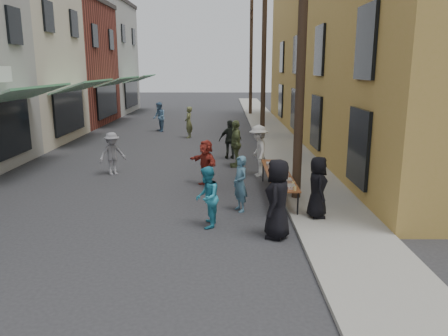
{
  "coord_description": "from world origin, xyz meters",
  "views": [
    {
      "loc": [
        2.21,
        -9.36,
        3.83
      ],
      "look_at": [
        2.18,
        1.61,
        1.3
      ],
      "focal_mm": 35.0,
      "sensor_mm": 36.0,
      "label": 1
    }
  ],
  "objects_px": {
    "utility_pole_near": "(302,42)",
    "utility_pole_far": "(251,59)",
    "server": "(318,187)",
    "guest_front_c": "(207,197)",
    "guest_front_a": "(278,199)",
    "utility_pole_mid": "(264,55)",
    "serving_table": "(278,174)",
    "catering_tray_sausage": "(286,187)"
  },
  "relations": [
    {
      "from": "utility_pole_near",
      "to": "utility_pole_mid",
      "type": "bearing_deg",
      "value": 90.0
    },
    {
      "from": "catering_tray_sausage",
      "to": "server",
      "type": "relative_size",
      "value": 0.32
    },
    {
      "from": "utility_pole_near",
      "to": "guest_front_c",
      "type": "height_order",
      "value": "utility_pole_near"
    },
    {
      "from": "guest_front_a",
      "to": "guest_front_c",
      "type": "relative_size",
      "value": 1.21
    },
    {
      "from": "utility_pole_near",
      "to": "utility_pole_mid",
      "type": "distance_m",
      "value": 12.0
    },
    {
      "from": "guest_front_a",
      "to": "server",
      "type": "height_order",
      "value": "guest_front_a"
    },
    {
      "from": "utility_pole_mid",
      "to": "guest_front_c",
      "type": "bearing_deg",
      "value": -100.11
    },
    {
      "from": "utility_pole_near",
      "to": "server",
      "type": "height_order",
      "value": "utility_pole_near"
    },
    {
      "from": "utility_pole_near",
      "to": "utility_pole_far",
      "type": "height_order",
      "value": "same"
    },
    {
      "from": "utility_pole_near",
      "to": "server",
      "type": "xyz_separation_m",
      "value": [
        0.24,
        -1.74,
        -3.61
      ]
    },
    {
      "from": "utility_pole_far",
      "to": "catering_tray_sausage",
      "type": "height_order",
      "value": "utility_pole_far"
    },
    {
      "from": "guest_front_a",
      "to": "guest_front_c",
      "type": "distance_m",
      "value": 1.77
    },
    {
      "from": "utility_pole_near",
      "to": "guest_front_c",
      "type": "xyz_separation_m",
      "value": [
        -2.53,
        -2.21,
        -3.74
      ]
    },
    {
      "from": "utility_pole_mid",
      "to": "guest_front_a",
      "type": "distance_m",
      "value": 15.33
    },
    {
      "from": "utility_pole_near",
      "to": "guest_front_a",
      "type": "distance_m",
      "value": 4.68
    },
    {
      "from": "serving_table",
      "to": "catering_tray_sausage",
      "type": "distance_m",
      "value": 1.65
    },
    {
      "from": "utility_pole_far",
      "to": "server",
      "type": "xyz_separation_m",
      "value": [
        0.24,
        -25.74,
        -3.61
      ]
    },
    {
      "from": "serving_table",
      "to": "guest_front_c",
      "type": "relative_size",
      "value": 2.63
    },
    {
      "from": "utility_pole_near",
      "to": "server",
      "type": "bearing_deg",
      "value": -82.06
    },
    {
      "from": "utility_pole_near",
      "to": "server",
      "type": "distance_m",
      "value": 4.02
    },
    {
      "from": "guest_front_a",
      "to": "utility_pole_far",
      "type": "bearing_deg",
      "value": -165.04
    },
    {
      "from": "utility_pole_far",
      "to": "server",
      "type": "distance_m",
      "value": 26.0
    },
    {
      "from": "server",
      "to": "guest_front_c",
      "type": "bearing_deg",
      "value": 100.64
    },
    {
      "from": "guest_front_c",
      "to": "server",
      "type": "bearing_deg",
      "value": 103.76
    },
    {
      "from": "utility_pole_near",
      "to": "utility_pole_mid",
      "type": "xyz_separation_m",
      "value": [
        0.0,
        12.0,
        0.0
      ]
    },
    {
      "from": "utility_pole_mid",
      "to": "utility_pole_far",
      "type": "xyz_separation_m",
      "value": [
        0.0,
        12.0,
        0.0
      ]
    },
    {
      "from": "utility_pole_far",
      "to": "utility_pole_mid",
      "type": "bearing_deg",
      "value": -90.0
    },
    {
      "from": "utility_pole_mid",
      "to": "serving_table",
      "type": "bearing_deg",
      "value": -92.45
    },
    {
      "from": "utility_pole_mid",
      "to": "catering_tray_sausage",
      "type": "relative_size",
      "value": 18.0
    },
    {
      "from": "utility_pole_far",
      "to": "serving_table",
      "type": "distance_m",
      "value": 24.0
    },
    {
      "from": "utility_pole_mid",
      "to": "utility_pole_far",
      "type": "distance_m",
      "value": 12.0
    },
    {
      "from": "serving_table",
      "to": "guest_front_c",
      "type": "distance_m",
      "value": 3.24
    },
    {
      "from": "utility_pole_mid",
      "to": "serving_table",
      "type": "relative_size",
      "value": 2.25
    },
    {
      "from": "utility_pole_near",
      "to": "serving_table",
      "type": "bearing_deg",
      "value": 148.5
    },
    {
      "from": "utility_pole_far",
      "to": "guest_front_a",
      "type": "xyz_separation_m",
      "value": [
        -0.9,
        -26.88,
        -3.58
      ]
    },
    {
      "from": "utility_pole_mid",
      "to": "utility_pole_far",
      "type": "height_order",
      "value": "same"
    },
    {
      "from": "utility_pole_near",
      "to": "utility_pole_far",
      "type": "bearing_deg",
      "value": 90.0
    },
    {
      "from": "utility_pole_mid",
      "to": "guest_front_a",
      "type": "bearing_deg",
      "value": -93.46
    },
    {
      "from": "utility_pole_near",
      "to": "serving_table",
      "type": "relative_size",
      "value": 2.25
    },
    {
      "from": "utility_pole_mid",
      "to": "utility_pole_far",
      "type": "bearing_deg",
      "value": 90.0
    },
    {
      "from": "utility_pole_near",
      "to": "guest_front_a",
      "type": "xyz_separation_m",
      "value": [
        -0.9,
        -2.88,
        -3.58
      ]
    },
    {
      "from": "utility_pole_far",
      "to": "guest_front_c",
      "type": "distance_m",
      "value": 26.6
    }
  ]
}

